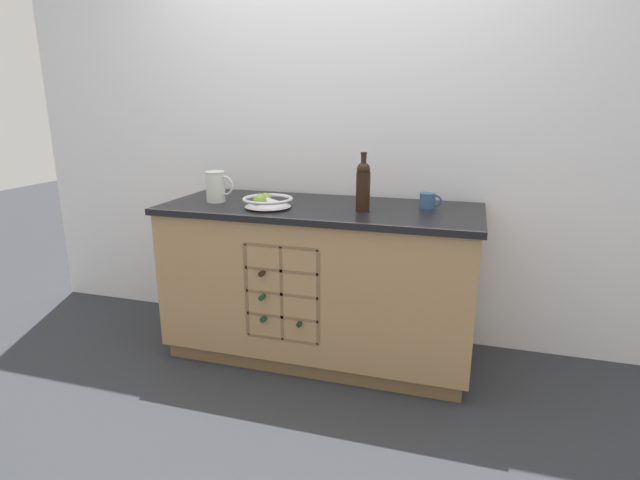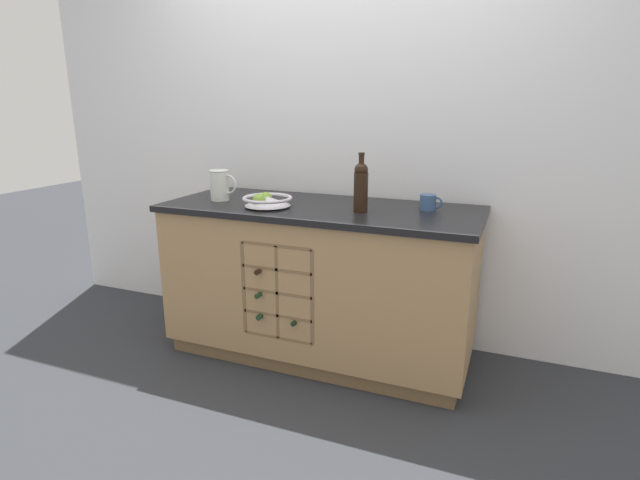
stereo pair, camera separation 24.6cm
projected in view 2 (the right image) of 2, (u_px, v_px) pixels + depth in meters
name	position (u px, v px, depth m)	size (l,w,h in m)	color
ground_plane	(320.00, 352.00, 3.05)	(14.00, 14.00, 0.00)	#2D3035
back_wall	(345.00, 135.00, 3.08)	(4.40, 0.06, 2.55)	white
kitchen_island	(320.00, 281.00, 2.92)	(1.78, 0.75, 0.91)	brown
fruit_bowl	(267.00, 200.00, 2.76)	(0.28, 0.28, 0.08)	silver
white_pitcher	(220.00, 184.00, 2.95)	(0.17, 0.11, 0.18)	silver
ceramic_mug	(429.00, 202.00, 2.68)	(0.12, 0.09, 0.08)	#385684
standing_wine_bottle	(361.00, 186.00, 2.62)	(0.08, 0.08, 0.31)	black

